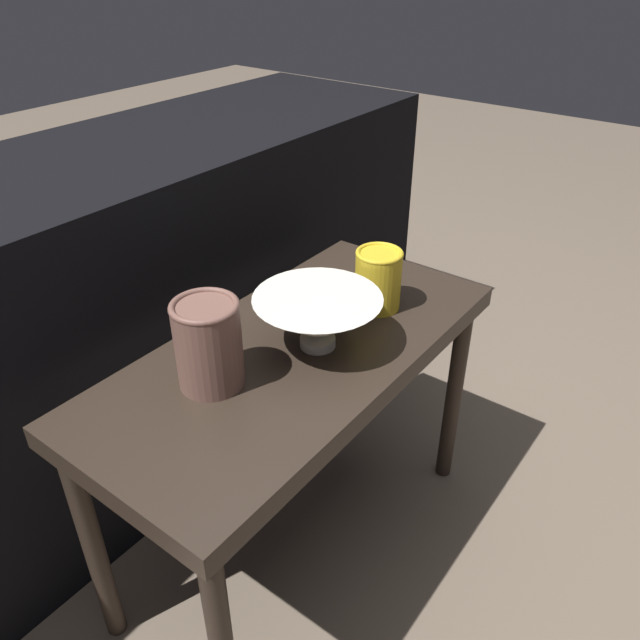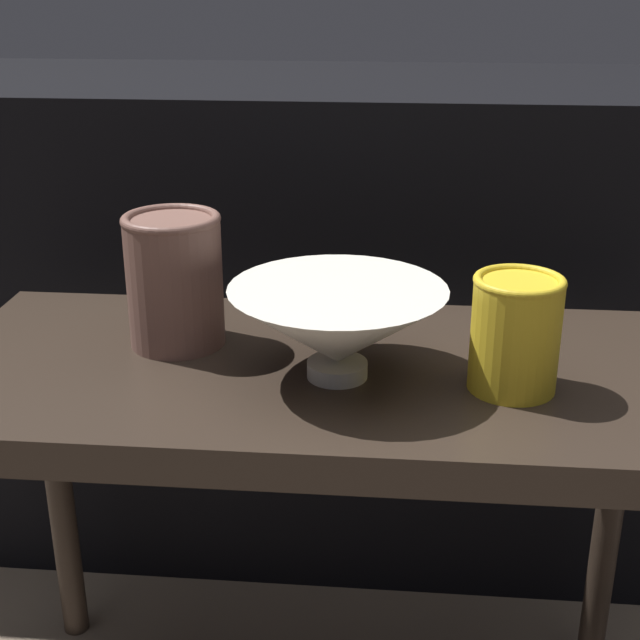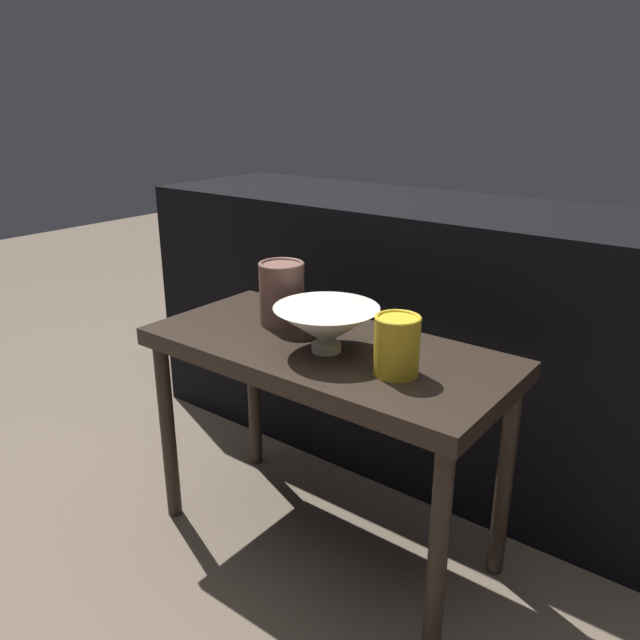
# 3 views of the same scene
# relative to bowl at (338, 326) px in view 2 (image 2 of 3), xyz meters

# --- Properties ---
(table) EXTENTS (0.81, 0.38, 0.52)m
(table) POSITION_rel_bowl_xyz_m (-0.03, 0.03, -0.12)
(table) COLOR #2D231C
(table) RESTS_ON ground_plane
(couch_backdrop) EXTENTS (1.80, 0.50, 0.75)m
(couch_backdrop) POSITION_rel_bowl_xyz_m (-0.03, 0.56, -0.20)
(couch_backdrop) COLOR black
(couch_backdrop) RESTS_ON ground_plane
(bowl) EXTENTS (0.22, 0.22, 0.10)m
(bowl) POSITION_rel_bowl_xyz_m (0.00, 0.00, 0.00)
(bowl) COLOR silver
(bowl) RESTS_ON table
(vase_textured_left) EXTENTS (0.11, 0.11, 0.15)m
(vase_textured_left) POSITION_rel_bowl_xyz_m (-0.19, 0.07, 0.02)
(vase_textured_left) COLOR brown
(vase_textured_left) RESTS_ON table
(vase_colorful_right) EXTENTS (0.09, 0.09, 0.12)m
(vase_colorful_right) POSITION_rel_bowl_xyz_m (0.18, -0.01, 0.01)
(vase_colorful_right) COLOR gold
(vase_colorful_right) RESTS_ON table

